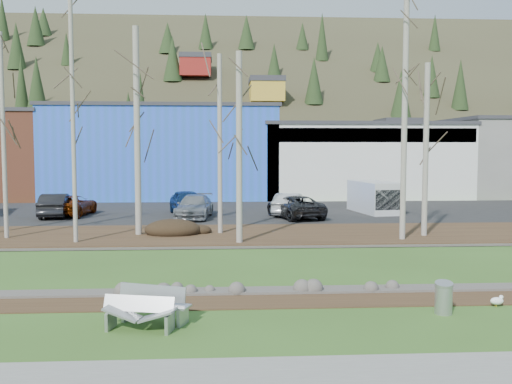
{
  "coord_description": "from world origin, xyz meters",
  "views": [
    {
      "loc": [
        -0.8,
        -14.33,
        4.48
      ],
      "look_at": [
        0.76,
        11.55,
        2.5
      ],
      "focal_mm": 40.0,
      "sensor_mm": 36.0,
      "label": 1
    }
  ],
  "objects": [
    {
      "name": "car_3",
      "position": [
        -3.07,
        23.21,
        0.94
      ],
      "size": [
        2.94,
        5.03,
        1.61
      ],
      "primitive_type": "imported",
      "rotation": [
        0.0,
        0.0,
        0.23
      ],
      "color": "navy",
      "rests_on": "parking_lot"
    },
    {
      "name": "birch_6",
      "position": [
        7.84,
        12.28,
        5.99
      ],
      "size": [
        0.27,
        0.27,
        11.68
      ],
      "color": "#A49E94",
      "rests_on": "far_bank"
    },
    {
      "name": "birch_4",
      "position": [
        0.01,
        11.8,
        4.51
      ],
      "size": [
        0.28,
        0.28,
        8.72
      ],
      "color": "#A49E94",
      "rests_on": "far_bank"
    },
    {
      "name": "river",
      "position": [
        0.0,
        7.2,
        0.0
      ],
      "size": [
        80.0,
        8.0,
        0.9
      ],
      "primitive_type": null,
      "color": "black",
      "rests_on": "ground"
    },
    {
      "name": "bench_damaged",
      "position": [
        -2.84,
        -0.36,
        0.41
      ],
      "size": [
        1.91,
        0.99,
        0.81
      ],
      "rotation": [
        0.0,
        0.0,
        -0.23
      ],
      "color": "#AFB2B4",
      "rests_on": "ground"
    },
    {
      "name": "van_white",
      "position": [
        9.57,
        23.54,
        1.19
      ],
      "size": [
        2.71,
        5.05,
        2.1
      ],
      "rotation": [
        0.0,
        0.0,
        0.15
      ],
      "color": "white",
      "rests_on": "parking_lot"
    },
    {
      "name": "building_white",
      "position": [
        12.0,
        38.98,
        3.41
      ],
      "size": [
        18.36,
        12.24,
        6.8
      ],
      "color": "silver",
      "rests_on": "ground"
    },
    {
      "name": "ground",
      "position": [
        0.0,
        0.0,
        0.0
      ],
      "size": [
        200.0,
        200.0,
        0.0
      ],
      "primitive_type": "plane",
      "color": "#35541E",
      "rests_on": "ground"
    },
    {
      "name": "footpath",
      "position": [
        0.0,
        -3.5,
        0.02
      ],
      "size": [
        80.0,
        2.0,
        0.04
      ],
      "primitive_type": "cube",
      "color": "slate",
      "rests_on": "ground"
    },
    {
      "name": "hillside",
      "position": [
        0.0,
        84.0,
        17.5
      ],
      "size": [
        160.0,
        72.0,
        35.0
      ],
      "primitive_type": null,
      "color": "#36301F",
      "rests_on": "ground"
    },
    {
      "name": "dirt_strip",
      "position": [
        0.0,
        2.1,
        0.01
      ],
      "size": [
        80.0,
        1.8,
        0.03
      ],
      "primitive_type": "cube",
      "color": "#382616",
      "rests_on": "ground"
    },
    {
      "name": "car_4",
      "position": [
        3.6,
        22.39,
        0.86
      ],
      "size": [
        2.79,
        4.64,
        1.44
      ],
      "primitive_type": "imported",
      "rotation": [
        0.0,
        0.0,
        2.83
      ],
      "color": "silver",
      "rests_on": "parking_lot"
    },
    {
      "name": "birch_5",
      "position": [
        -0.88,
        14.82,
        4.69
      ],
      "size": [
        0.24,
        0.24,
        9.09
      ],
      "color": "#A49E94",
      "rests_on": "far_bank"
    },
    {
      "name": "birch_7",
      "position": [
        9.3,
        13.36,
        4.41
      ],
      "size": [
        0.27,
        0.27,
        8.52
      ],
      "color": "#A49E94",
      "rests_on": "far_bank"
    },
    {
      "name": "near_bank_rocks",
      "position": [
        0.0,
        3.1,
        0.0
      ],
      "size": [
        80.0,
        0.8,
        0.5
      ],
      "primitive_type": null,
      "color": "#47423D",
      "rests_on": "ground"
    },
    {
      "name": "dirt_mound",
      "position": [
        -3.29,
        14.56,
        0.43
      ],
      "size": [
        2.85,
        2.01,
        0.56
      ],
      "primitive_type": "ellipsoid",
      "color": "black",
      "rests_on": "far_bank"
    },
    {
      "name": "birch_1",
      "position": [
        -11.26,
        13.81,
        5.08
      ],
      "size": [
        0.21,
        0.21,
        9.86
      ],
      "color": "#A49E94",
      "rests_on": "far_bank"
    },
    {
      "name": "car_5",
      "position": [
        3.78,
        20.96,
        0.84
      ],
      "size": [
        3.66,
        5.51,
        1.41
      ],
      "primitive_type": "imported",
      "rotation": [
        0.0,
        0.0,
        3.42
      ],
      "color": "#272729",
      "rests_on": "parking_lot"
    },
    {
      "name": "birch_2",
      "position": [
        -5.0,
        14.55,
        5.33
      ],
      "size": [
        0.31,
        0.31,
        10.35
      ],
      "color": "#A49E94",
      "rests_on": "far_bank"
    },
    {
      "name": "litter_bin",
      "position": [
        5.2,
        0.51,
        0.4
      ],
      "size": [
        0.55,
        0.55,
        0.81
      ],
      "primitive_type": "cylinder",
      "rotation": [
        0.0,
        0.0,
        -0.2
      ],
      "color": "#AFB2B4",
      "rests_on": "ground"
    },
    {
      "name": "building_blue",
      "position": [
        -6.0,
        39.0,
        4.16
      ],
      "size": [
        20.4,
        12.24,
        8.3
      ],
      "color": "blue",
      "rests_on": "ground"
    },
    {
      "name": "car_1",
      "position": [
        -10.5,
        23.06,
        0.8
      ],
      "size": [
        2.62,
        4.94,
        1.32
      ],
      "primitive_type": "imported",
      "rotation": [
        0.0,
        0.0,
        3.05
      ],
      "color": "maroon",
      "rests_on": "parking_lot"
    },
    {
      "name": "car_2",
      "position": [
        -2.52,
        21.33,
        0.86
      ],
      "size": [
        2.5,
        5.12,
        1.43
      ],
      "primitive_type": "imported",
      "rotation": [
        0.0,
        0.0,
        -0.1
      ],
      "color": "gray",
      "rests_on": "parking_lot"
    },
    {
      "name": "car_0",
      "position": [
        -11.33,
        22.4,
        0.89
      ],
      "size": [
        2.07,
        4.67,
        1.49
      ],
      "primitive_type": "imported",
      "rotation": [
        0.0,
        0.0,
        3.25
      ],
      "color": "black",
      "rests_on": "parking_lot"
    },
    {
      "name": "bench_intact",
      "position": [
        -2.56,
        0.28,
        0.47
      ],
      "size": [
        1.94,
        1.16,
        0.94
      ],
      "rotation": [
        0.0,
        0.0,
        -0.35
      ],
      "color": "#AFB2B4",
      "rests_on": "ground"
    },
    {
      "name": "seagull",
      "position": [
        6.99,
        1.09,
        0.18
      ],
      "size": [
        0.44,
        0.22,
        0.33
      ],
      "rotation": [
        0.0,
        0.0,
        0.35
      ],
      "color": "gold",
      "rests_on": "ground"
    },
    {
      "name": "far_bank_rocks",
      "position": [
        0.0,
        11.3,
        0.0
      ],
      "size": [
        80.0,
        0.8,
        0.46
      ],
      "primitive_type": null,
      "color": "#47423D",
      "rests_on": "ground"
    },
    {
      "name": "birch_3",
      "position": [
        -7.58,
        12.34,
        5.87
      ],
      "size": [
        0.2,
        0.2,
        11.44
      ],
      "color": "#A49E94",
      "rests_on": "far_bank"
    },
    {
      "name": "parking_lot",
      "position": [
        0.0,
        25.0,
        0.07
      ],
      "size": [
        80.0,
        14.0,
        0.14
      ],
      "primitive_type": "cube",
      "color": "black",
      "rests_on": "ground"
    },
    {
      "name": "far_bank",
      "position": [
        0.0,
        14.5,
        0.07
      ],
      "size": [
        80.0,
        7.0,
        0.15
      ],
      "primitive_type": "cube",
      "color": "#382616",
      "rests_on": "ground"
    }
  ]
}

